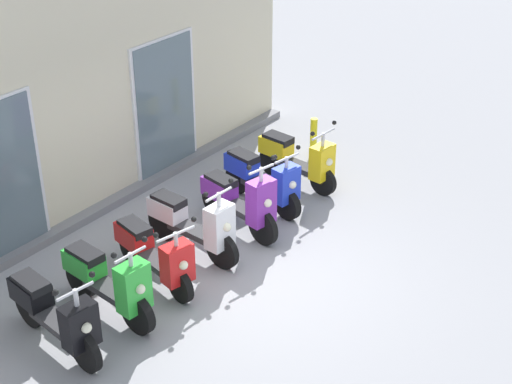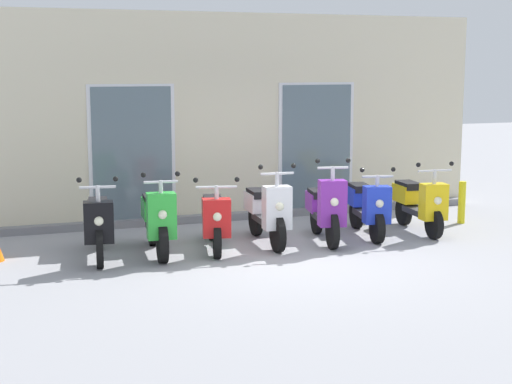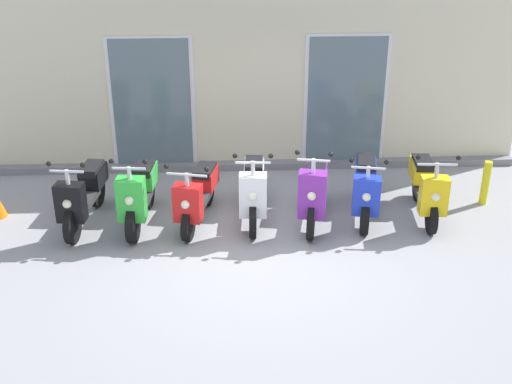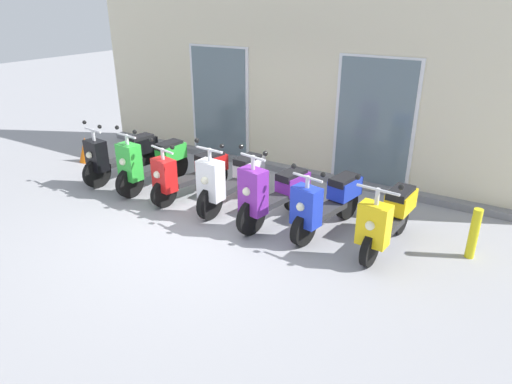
% 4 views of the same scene
% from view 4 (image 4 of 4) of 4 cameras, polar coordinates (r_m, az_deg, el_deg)
% --- Properties ---
extents(ground_plane, '(40.00, 40.00, 0.00)m').
position_cam_4_polar(ground_plane, '(6.79, -7.25, -4.63)').
color(ground_plane, '#939399').
extents(storefront_facade, '(9.23, 0.50, 3.46)m').
position_cam_4_polar(storefront_facade, '(8.68, 4.87, 13.37)').
color(storefront_facade, beige).
rests_on(storefront_facade, ground_plane).
extents(scooter_black, '(0.58, 1.67, 1.19)m').
position_cam_4_polar(scooter_black, '(8.78, -16.55, 4.58)').
color(scooter_black, black).
rests_on(scooter_black, ground_plane).
extents(scooter_green, '(0.52, 1.60, 1.22)m').
position_cam_4_polar(scooter_green, '(8.20, -13.00, 3.65)').
color(scooter_green, black).
rests_on(scooter_green, ground_plane).
extents(scooter_red, '(0.73, 1.57, 1.11)m').
position_cam_4_polar(scooter_red, '(7.70, -8.27, 2.43)').
color(scooter_red, black).
rests_on(scooter_red, ground_plane).
extents(scooter_white, '(0.55, 1.65, 1.24)m').
position_cam_4_polar(scooter_white, '(7.25, -3.16, 1.69)').
color(scooter_white, black).
rests_on(scooter_white, ground_plane).
extents(scooter_purple, '(0.63, 1.57, 1.30)m').
position_cam_4_polar(scooter_purple, '(6.71, 2.21, -0.05)').
color(scooter_purple, black).
rests_on(scooter_purple, ground_plane).
extents(scooter_blue, '(0.65, 1.57, 1.12)m').
position_cam_4_polar(scooter_blue, '(6.56, 8.93, -1.29)').
color(scooter_blue, black).
rests_on(scooter_blue, ground_plane).
extents(scooter_yellow, '(0.61, 1.53, 1.17)m').
position_cam_4_polar(scooter_yellow, '(6.27, 16.28, -3.07)').
color(scooter_yellow, black).
rests_on(scooter_yellow, ground_plane).
extents(curb_bollard, '(0.12, 0.12, 0.70)m').
position_cam_4_polar(curb_bollard, '(6.51, 25.75, -4.75)').
color(curb_bollard, yellow).
rests_on(curb_bollard, ground_plane).
extents(traffic_cone, '(0.32, 0.32, 0.52)m').
position_cam_4_polar(traffic_cone, '(10.05, -20.66, 5.05)').
color(traffic_cone, orange).
rests_on(traffic_cone, ground_plane).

